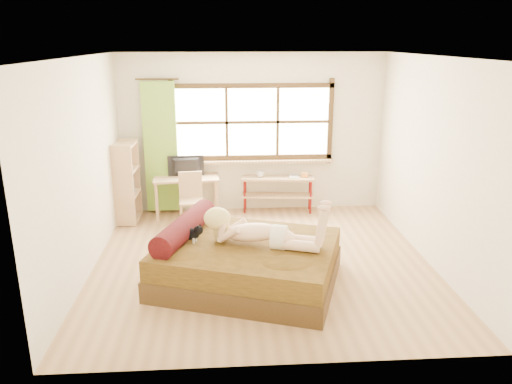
{
  "coord_description": "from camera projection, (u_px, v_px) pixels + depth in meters",
  "views": [
    {
      "loc": [
        -0.5,
        -6.19,
        2.9
      ],
      "look_at": [
        -0.07,
        0.2,
        0.93
      ],
      "focal_mm": 35.0,
      "sensor_mm": 36.0,
      "label": 1
    }
  ],
  "objects": [
    {
      "name": "woman",
      "position": [
        261.0,
        220.0,
        5.93
      ],
      "size": [
        1.53,
        0.88,
        0.63
      ],
      "primitive_type": null,
      "rotation": [
        0.0,
        0.0,
        -0.33
      ],
      "color": "beige",
      "rests_on": "bed"
    },
    {
      "name": "floor",
      "position": [
        262.0,
        262.0,
        6.79
      ],
      "size": [
        4.5,
        4.5,
        0.0
      ],
      "primitive_type": "plane",
      "color": "#9E754C",
      "rests_on": "ground"
    },
    {
      "name": "wall_back",
      "position": [
        252.0,
        134.0,
        8.54
      ],
      "size": [
        4.5,
        0.0,
        4.5
      ],
      "primitive_type": "plane",
      "rotation": [
        1.57,
        0.0,
        0.0
      ],
      "color": "silver",
      "rests_on": "floor"
    },
    {
      "name": "wall_right",
      "position": [
        433.0,
        163.0,
        6.53
      ],
      "size": [
        0.0,
        4.5,
        4.5
      ],
      "primitive_type": "plane",
      "rotation": [
        1.57,
        0.0,
        -1.57
      ],
      "color": "silver",
      "rests_on": "floor"
    },
    {
      "name": "kitten",
      "position": [
        188.0,
        232.0,
        6.07
      ],
      "size": [
        0.34,
        0.22,
        0.25
      ],
      "primitive_type": null,
      "rotation": [
        0.0,
        0.0,
        -0.33
      ],
      "color": "black",
      "rests_on": "bed"
    },
    {
      "name": "cup",
      "position": [
        260.0,
        175.0,
        8.57
      ],
      "size": [
        0.14,
        0.14,
        0.1
      ],
      "primitive_type": "imported",
      "rotation": [
        0.0,
        0.0,
        -0.09
      ],
      "color": "gray",
      "rests_on": "pipe_shelf"
    },
    {
      "name": "curtain",
      "position": [
        161.0,
        148.0,
        8.38
      ],
      "size": [
        0.55,
        0.1,
        2.2
      ],
      "primitive_type": "cube",
      "color": "#5E9729",
      "rests_on": "wall_back"
    },
    {
      "name": "window",
      "position": [
        252.0,
        125.0,
        8.46
      ],
      "size": [
        2.8,
        0.16,
        1.46
      ],
      "color": "#FFEDBF",
      "rests_on": "wall_back"
    },
    {
      "name": "wall_left",
      "position": [
        84.0,
        168.0,
        6.25
      ],
      "size": [
        0.0,
        4.5,
        4.5
      ],
      "primitive_type": "plane",
      "rotation": [
        1.57,
        0.0,
        1.57
      ],
      "color": "silver",
      "rests_on": "floor"
    },
    {
      "name": "ceiling",
      "position": [
        263.0,
        57.0,
        5.99
      ],
      "size": [
        4.5,
        4.5,
        0.0
      ],
      "primitive_type": "plane",
      "rotation": [
        3.14,
        0.0,
        0.0
      ],
      "color": "white",
      "rests_on": "wall_back"
    },
    {
      "name": "wall_front",
      "position": [
        283.0,
        229.0,
        4.24
      ],
      "size": [
        4.5,
        0.0,
        4.5
      ],
      "primitive_type": "plane",
      "rotation": [
        -1.57,
        0.0,
        0.0
      ],
      "color": "silver",
      "rests_on": "floor"
    },
    {
      "name": "desk",
      "position": [
        186.0,
        182.0,
        8.4
      ],
      "size": [
        1.11,
        0.57,
        0.68
      ],
      "rotation": [
        0.0,
        0.0,
        0.07
      ],
      "color": "#9E8656",
      "rests_on": "floor"
    },
    {
      "name": "pipe_shelf",
      "position": [
        278.0,
        186.0,
        8.65
      ],
      "size": [
        1.26,
        0.43,
        0.7
      ],
      "rotation": [
        0.0,
        0.0,
        -0.09
      ],
      "color": "#9E8656",
      "rests_on": "floor"
    },
    {
      "name": "book",
      "position": [
        289.0,
        176.0,
        8.62
      ],
      "size": [
        0.18,
        0.23,
        0.02
      ],
      "primitive_type": "imported",
      "rotation": [
        0.0,
        0.0,
        -0.09
      ],
      "color": "gray",
      "rests_on": "pipe_shelf"
    },
    {
      "name": "bookshelf",
      "position": [
        127.0,
        182.0,
        8.12
      ],
      "size": [
        0.35,
        0.59,
        1.33
      ],
      "rotation": [
        0.0,
        0.0,
        -0.03
      ],
      "color": "#9E8656",
      "rests_on": "floor"
    },
    {
      "name": "bed",
      "position": [
        244.0,
        261.0,
        6.14
      ],
      "size": [
        2.54,
        2.28,
        0.8
      ],
      "rotation": [
        0.0,
        0.0,
        -0.33
      ],
      "color": "#32240F",
      "rests_on": "floor"
    },
    {
      "name": "chair",
      "position": [
        191.0,
        195.0,
        8.09
      ],
      "size": [
        0.4,
        0.4,
        0.85
      ],
      "rotation": [
        0.0,
        0.0,
        0.07
      ],
      "color": "#9E8656",
      "rests_on": "floor"
    },
    {
      "name": "monitor",
      "position": [
        186.0,
        167.0,
        8.37
      ],
      "size": [
        0.61,
        0.12,
        0.35
      ],
      "primitive_type": "imported",
      "rotation": [
        0.0,
        0.0,
        3.21
      ],
      "color": "black",
      "rests_on": "desk"
    }
  ]
}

